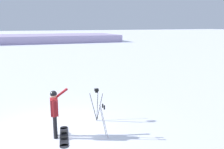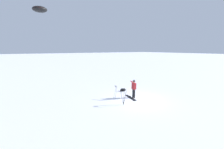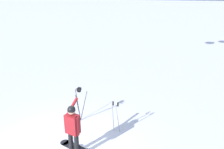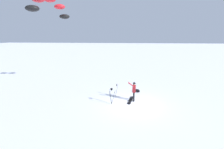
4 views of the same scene
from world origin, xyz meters
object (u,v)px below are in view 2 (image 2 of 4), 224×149
at_px(gear_bag_large, 123,90).
at_px(ski_poles, 116,90).
at_px(snowboarder, 134,87).
at_px(camera_tripod, 124,93).
at_px(snowboard, 131,98).

distance_m(gear_bag_large, ski_poles, 2.53).
height_order(snowboarder, camera_tripod, snowboarder).
relative_size(snowboarder, snowboard, 1.00).
bearing_deg(snowboard, ski_poles, -115.56).
bearing_deg(snowboarder, ski_poles, -114.10).
relative_size(gear_bag_large, ski_poles, 0.57).
bearing_deg(snowboarder, camera_tripod, -64.43).
distance_m(snowboarder, ski_poles, 1.75).
distance_m(snowboard, ski_poles, 1.65).
xyz_separation_m(snowboarder, ski_poles, (-0.71, -1.58, -0.24)).
relative_size(snowboarder, ski_poles, 1.42).
bearing_deg(snowboard, gear_bag_large, 162.84).
height_order(snowboarder, gear_bag_large, snowboarder).
relative_size(snowboard, ski_poles, 1.43).
xyz_separation_m(snowboarder, camera_tripod, (0.88, -1.84, -0.06)).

